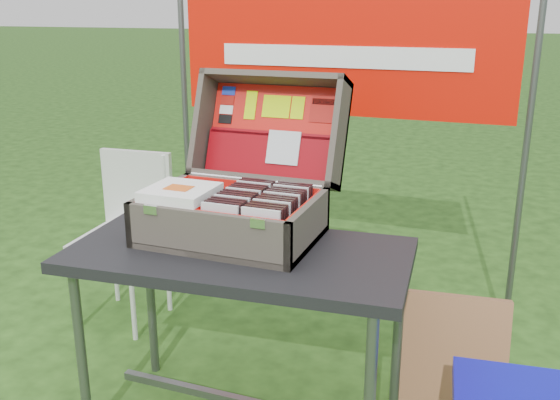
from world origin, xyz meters
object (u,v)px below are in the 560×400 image
at_px(chair, 120,242).
at_px(cardboard_box, 451,351).
at_px(suitcase, 237,162).
at_px(table, 241,343).

height_order(chair, cardboard_box, chair).
distance_m(suitcase, chair, 1.11).
xyz_separation_m(table, cardboard_box, (0.70, 0.46, -0.14)).
bearing_deg(table, cardboard_box, 28.66).
bearing_deg(chair, suitcase, -31.42).
relative_size(suitcase, chair, 0.72).
bearing_deg(chair, cardboard_box, -8.69).
height_order(suitcase, cardboard_box, suitcase).
distance_m(table, cardboard_box, 0.85).
xyz_separation_m(suitcase, chair, (-0.84, 0.44, -0.57)).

